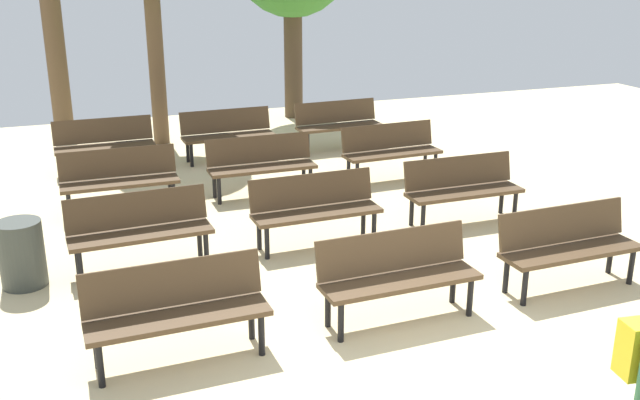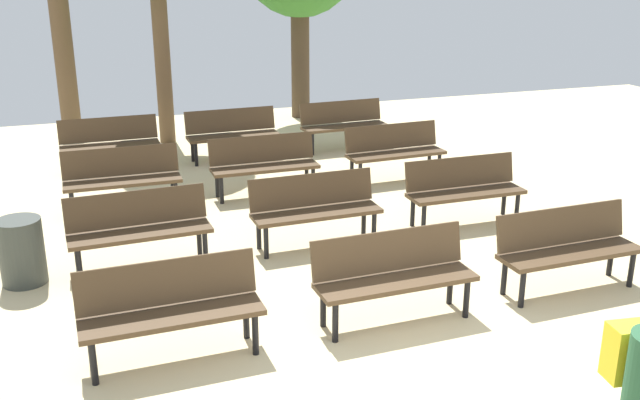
# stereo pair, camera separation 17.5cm
# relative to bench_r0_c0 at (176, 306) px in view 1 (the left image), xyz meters

# --- Properties ---
(bench_r0_c0) EXTENTS (1.61, 0.52, 0.87)m
(bench_r0_c0) POSITION_rel_bench_r0_c0_xyz_m (0.00, 0.00, 0.00)
(bench_r0_c0) COLOR #4C3823
(bench_r0_c0) RESTS_ON ground_plane
(bench_r0_c1) EXTENTS (1.61, 0.52, 0.87)m
(bench_r0_c1) POSITION_rel_bench_r0_c0_xyz_m (2.16, 0.01, 0.00)
(bench_r0_c1) COLOR #4C3823
(bench_r0_c1) RESTS_ON ground_plane
(bench_r0_c2) EXTENTS (1.61, 0.52, 0.87)m
(bench_r0_c2) POSITION_rel_bench_r0_c0_xyz_m (4.21, 0.05, 0.00)
(bench_r0_c2) COLOR #4C3823
(bench_r0_c2) RESTS_ON ground_plane
(bench_r1_c0) EXTENTS (1.62, 0.56, 0.87)m
(bench_r1_c0) POSITION_rel_bench_r0_c0_xyz_m (-0.06, 2.13, 0.00)
(bench_r1_c0) COLOR #4C3823
(bench_r1_c0) RESTS_ON ground_plane
(bench_r1_c1) EXTENTS (1.61, 0.51, 0.87)m
(bench_r1_c1) POSITION_rel_bench_r0_c0_xyz_m (2.06, 2.12, 0.00)
(bench_r1_c1) COLOR #4C3823
(bench_r1_c1) RESTS_ON ground_plane
(bench_r1_c2) EXTENTS (1.60, 0.48, 0.87)m
(bench_r1_c2) POSITION_rel_bench_r0_c0_xyz_m (4.19, 2.21, 0.00)
(bench_r1_c2) COLOR #4C3823
(bench_r1_c2) RESTS_ON ground_plane
(bench_r2_c0) EXTENTS (1.60, 0.49, 0.87)m
(bench_r2_c0) POSITION_rel_bench_r0_c0_xyz_m (-0.08, 4.24, 0.00)
(bench_r2_c0) COLOR #4C3823
(bench_r2_c0) RESTS_ON ground_plane
(bench_r2_c1) EXTENTS (1.60, 0.48, 0.87)m
(bench_r2_c1) POSITION_rel_bench_r0_c0_xyz_m (1.98, 4.27, 0.00)
(bench_r2_c1) COLOR #4C3823
(bench_r2_c1) RESTS_ON ground_plane
(bench_r2_c2) EXTENTS (1.62, 0.55, 0.87)m
(bench_r2_c2) POSITION_rel_bench_r0_c0_xyz_m (4.15, 4.35, 0.00)
(bench_r2_c2) COLOR #4C3823
(bench_r2_c2) RESTS_ON ground_plane
(bench_r3_c0) EXTENTS (1.60, 0.50, 0.87)m
(bench_r3_c0) POSITION_rel_bench_r0_c0_xyz_m (-0.11, 6.36, 0.00)
(bench_r3_c0) COLOR #4C3823
(bench_r3_c0) RESTS_ON ground_plane
(bench_r3_c1) EXTENTS (1.61, 0.52, 0.87)m
(bench_r3_c1) POSITION_rel_bench_r0_c0_xyz_m (1.97, 6.38, 0.00)
(bench_r3_c1) COLOR #4C3823
(bench_r3_c1) RESTS_ON ground_plane
(bench_r3_c2) EXTENTS (1.62, 0.56, 0.87)m
(bench_r3_c2) POSITION_rel_bench_r0_c0_xyz_m (4.07, 6.43, 0.00)
(bench_r3_c2) COLOR #4C3823
(bench_r3_c2) RESTS_ON ground_plane
(tree_2) EXTENTS (0.38, 0.38, 3.23)m
(tree_2) POSITION_rel_bench_r0_c0_xyz_m (-0.69, 9.33, 1.11)
(tree_2) COLOR brown
(tree_2) RESTS_ON ground_plane
(trash_bin) EXTENTS (0.48, 0.48, 0.74)m
(trash_bin) POSITION_rel_bench_r0_c0_xyz_m (-1.33, 2.09, -0.14)
(trash_bin) COLOR #383D38
(trash_bin) RESTS_ON ground_plane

